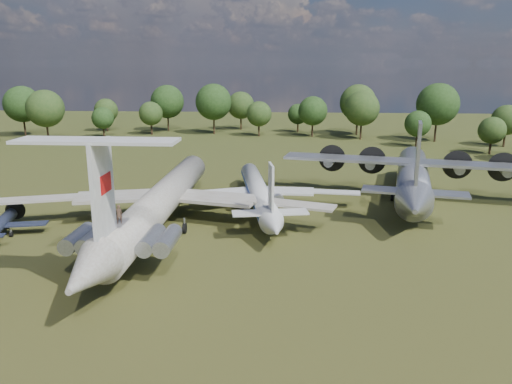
# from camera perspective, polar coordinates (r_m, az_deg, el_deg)

# --- Properties ---
(ground) EXTENTS (300.00, 300.00, 0.00)m
(ground) POSITION_cam_1_polar(r_m,az_deg,el_deg) (66.52, -10.65, -3.14)
(ground) COLOR #274115
(ground) RESTS_ON ground
(il62_airliner) EXTENTS (42.71, 55.49, 5.44)m
(il62_airliner) POSITION_cam_1_polar(r_m,az_deg,el_deg) (62.80, -10.68, -1.60)
(il62_airliner) COLOR silver
(il62_airliner) RESTS_ON ground
(tu104_jet) EXTENTS (34.91, 42.70, 3.83)m
(tu104_jet) POSITION_cam_1_polar(r_m,az_deg,el_deg) (69.59, 0.27, -0.45)
(tu104_jet) COLOR silver
(tu104_jet) RESTS_ON ground
(an12_transport) EXTENTS (47.64, 51.12, 5.74)m
(an12_transport) POSITION_cam_1_polar(r_m,az_deg,el_deg) (77.66, 17.48, 1.18)
(an12_transport) COLOR #999CA1
(an12_transport) RESTS_ON ground
(person_on_il62) EXTENTS (0.78, 0.66, 1.81)m
(person_on_il62) POSITION_cam_1_polar(r_m,az_deg,el_deg) (47.84, -15.42, -2.45)
(person_on_il62) COLOR #8D6148
(person_on_il62) RESTS_ON il62_airliner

